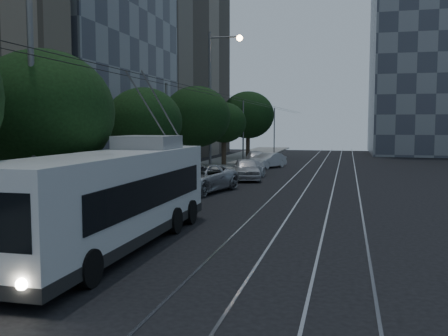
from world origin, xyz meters
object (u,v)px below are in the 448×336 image
car_white_a (246,169)px  car_white_b (247,169)px  streetlamp_far (216,90)px  trolleybus (115,197)px  car_white_d (256,158)px  streetlamp_near (42,44)px  pickup_silver (199,179)px  car_white_c (268,160)px

car_white_a → car_white_b: car_white_a is taller
car_white_a → streetlamp_far: streetlamp_far is taller
car_white_b → streetlamp_far: size_ratio=0.42×
trolleybus → car_white_a: 19.66m
car_white_b → car_white_d: car_white_d is taller
streetlamp_far → trolleybus: bearing=-83.4°
streetlamp_near → streetlamp_far: (-0.00, 21.30, -0.06)m
trolleybus → pickup_silver: bearing=94.9°
car_white_c → car_white_d: size_ratio=0.96×
car_white_a → car_white_d: (-1.60, 12.49, -0.06)m
car_white_d → car_white_a: bearing=-99.2°
car_white_d → streetlamp_near: bearing=-108.4°
trolleybus → pickup_silver: 12.72m
car_white_c → streetlamp_near: streetlamp_near is taller
pickup_silver → streetlamp_near: streetlamp_near is taller
streetlamp_far → streetlamp_near: bearing=-90.0°
pickup_silver → car_white_d: pickup_silver is taller
pickup_silver → streetlamp_far: (-1.34, 8.78, 5.51)m
car_white_c → car_white_a: bearing=-65.9°
car_white_c → car_white_d: 3.07m
pickup_silver → car_white_c: bearing=98.6°
car_white_c → trolleybus: bearing=-66.3°
car_white_b → car_white_c: car_white_c is taller
streetlamp_near → pickup_silver: bearing=83.9°
trolleybus → streetlamp_near: 5.39m
trolleybus → car_white_b: (0.03, 20.56, -0.94)m
streetlamp_far → car_white_c: bearing=71.7°
car_white_c → streetlamp_near: bearing=-71.1°
pickup_silver → car_white_a: bearing=92.3°
car_white_b → car_white_c: (0.17, 8.96, 0.02)m
car_white_c → streetlamp_near: size_ratio=0.38×
car_white_c → pickup_silver: bearing=-70.4°
trolleybus → streetlamp_far: streetlamp_far is taller
car_white_d → car_white_b: bearing=-99.4°
car_white_a → streetlamp_far: (-2.68, 1.78, 5.53)m
pickup_silver → car_white_c: (1.34, 16.87, -0.13)m
car_white_b → streetlamp_near: size_ratio=0.42×
trolleybus → car_white_c: size_ratio=2.89×
streetlamp_far → car_white_b: bearing=-19.0°
trolleybus → car_white_b: bearing=89.7°
car_white_a → car_white_b: size_ratio=1.02×
car_white_a → car_white_d: 12.59m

